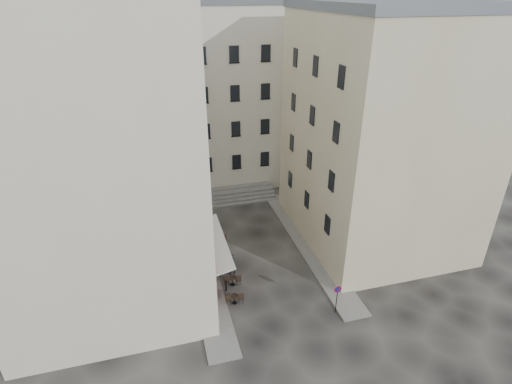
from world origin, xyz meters
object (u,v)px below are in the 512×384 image
object	(u,v)px
no_parking_sign	(337,294)
bistro_table_a	(234,298)
bistro_table_b	(232,280)
pedestrian	(232,265)

from	to	relation	value
no_parking_sign	bistro_table_a	bearing A→B (deg)	161.03
bistro_table_b	pedestrian	bearing A→B (deg)	78.34
bistro_table_b	no_parking_sign	bearing A→B (deg)	-36.97
no_parking_sign	bistro_table_a	xyz separation A→B (m)	(-6.30, 2.64, -1.16)
bistro_table_a	pedestrian	distance (m)	3.16
no_parking_sign	bistro_table_a	size ratio (longest dim) A/B	1.86
bistro_table_a	bistro_table_b	world-z (taller)	bistro_table_b
no_parking_sign	bistro_table_b	bearing A→B (deg)	146.78
bistro_table_a	bistro_table_b	distance (m)	1.92
no_parking_sign	bistro_table_a	world-z (taller)	no_parking_sign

